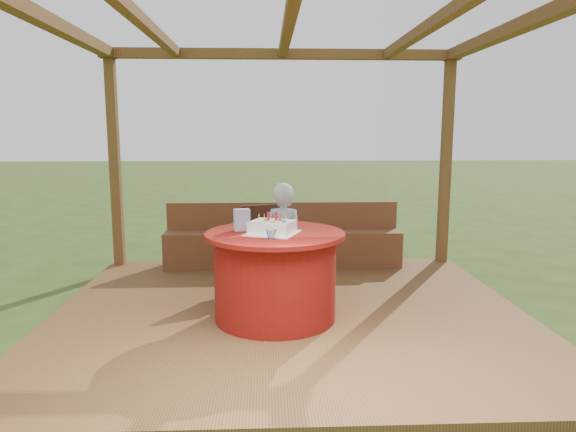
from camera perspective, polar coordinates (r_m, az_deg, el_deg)
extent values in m
plane|color=#2B4517|center=(5.07, 0.12, -11.70)|extent=(60.00, 60.00, 0.00)
cube|color=brown|center=(5.05, 0.12, -11.06)|extent=(4.50, 4.00, 0.12)
cube|color=brown|center=(6.89, -18.68, 5.48)|extent=(0.12, 0.12, 2.60)
cube|color=brown|center=(7.02, 17.12, 5.62)|extent=(0.12, 0.12, 2.60)
cube|color=brown|center=(6.69, -0.63, 17.55)|extent=(4.50, 0.14, 0.12)
cube|color=brown|center=(5.20, -25.55, 19.13)|extent=(0.14, 4.00, 0.12)
cube|color=brown|center=(5.37, 24.89, 18.82)|extent=(0.14, 4.00, 0.12)
cube|color=brown|center=(4.95, -16.09, 20.19)|extent=(0.10, 3.70, 0.10)
cube|color=brown|center=(4.84, 0.14, 20.81)|extent=(0.10, 3.70, 0.10)
cube|color=brown|center=(5.06, 15.97, 19.94)|extent=(0.10, 3.70, 0.10)
cube|color=brown|center=(6.60, -0.54, -3.62)|extent=(3.00, 0.42, 0.45)
cube|color=brown|center=(6.70, -0.60, 0.06)|extent=(3.00, 0.06, 0.35)
cylinder|color=maroon|center=(4.71, -1.44, -6.87)|extent=(1.10, 1.10, 0.77)
cylinder|color=maroon|center=(4.61, -1.46, -2.05)|extent=(1.26, 1.26, 0.04)
cube|color=#371C11|center=(5.61, -2.38, -3.58)|extent=(0.59, 0.59, 0.05)
cylinder|color=#371C11|center=(5.44, -3.34, -6.44)|extent=(0.04, 0.04, 0.45)
cylinder|color=#371C11|center=(5.58, 0.08, -6.01)|extent=(0.04, 0.04, 0.45)
cylinder|color=#371C11|center=(5.76, -4.73, -5.56)|extent=(0.04, 0.04, 0.45)
cylinder|color=#371C11|center=(5.89, -1.47, -5.19)|extent=(0.04, 0.04, 0.45)
cube|color=#371C11|center=(5.75, -3.22, -0.99)|extent=(0.43, 0.22, 0.45)
imported|color=#96BADF|center=(5.46, -0.51, -2.66)|extent=(0.46, 0.36, 1.13)
sphere|color=white|center=(5.38, -0.51, 2.60)|extent=(0.21, 0.21, 0.21)
cube|color=white|center=(4.56, -1.74, -1.90)|extent=(0.54, 0.54, 0.01)
cube|color=white|center=(4.55, -1.75, -1.22)|extent=(0.45, 0.41, 0.10)
cylinder|color=red|center=(4.57, -2.20, -0.02)|extent=(0.03, 0.03, 0.08)
cylinder|color=red|center=(4.57, -1.32, -0.02)|extent=(0.03, 0.03, 0.08)
sphere|color=yellow|center=(4.48, -3.02, -0.55)|extent=(0.04, 0.04, 0.04)
sphere|color=orange|center=(4.47, -1.74, -0.57)|extent=(0.04, 0.04, 0.04)
sphere|color=blue|center=(4.49, -0.47, -0.52)|extent=(0.04, 0.04, 0.04)
sphere|color=green|center=(4.55, -2.51, -0.38)|extent=(0.04, 0.04, 0.04)
sphere|color=red|center=(4.57, -0.88, -0.35)|extent=(0.04, 0.04, 0.04)
cube|color=#CE85BB|center=(4.69, -5.15, -0.42)|extent=(0.16, 0.12, 0.20)
imported|color=white|center=(4.29, -1.87, -2.08)|extent=(0.12, 0.12, 0.08)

